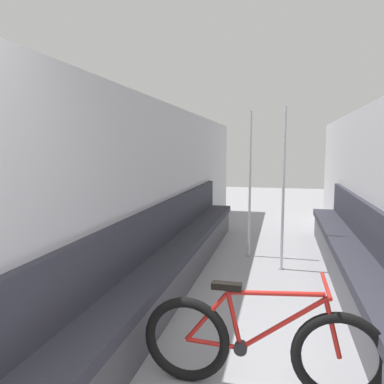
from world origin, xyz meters
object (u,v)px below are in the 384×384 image
bench_seat_row_left (177,257)px  bench_seat_row_right (359,270)px  grab_pole_far (250,187)px  grab_pole_near (283,192)px  bicycle (259,346)px

bench_seat_row_left → bench_seat_row_right: bearing=0.0°
bench_seat_row_right → grab_pole_far: bearing=133.3°
grab_pole_near → bench_seat_row_right: bearing=-46.0°
bench_seat_row_left → bicycle: 2.12m
bench_seat_row_left → grab_pole_near: (1.23, 0.84, 0.72)m
bicycle → grab_pole_far: 3.29m
bicycle → grab_pole_near: grab_pole_near is taller
bench_seat_row_left → grab_pole_near: size_ratio=2.83×
bench_seat_row_left → grab_pole_far: bearing=61.4°
bench_seat_row_left → grab_pole_far: (0.75, 1.38, 0.72)m
bench_seat_row_right → grab_pole_far: 2.02m
bench_seat_row_right → bicycle: 2.05m
bench_seat_row_left → grab_pole_near: 1.66m
grab_pole_far → bicycle: bearing=-84.0°
grab_pole_near → grab_pole_far: size_ratio=1.00×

